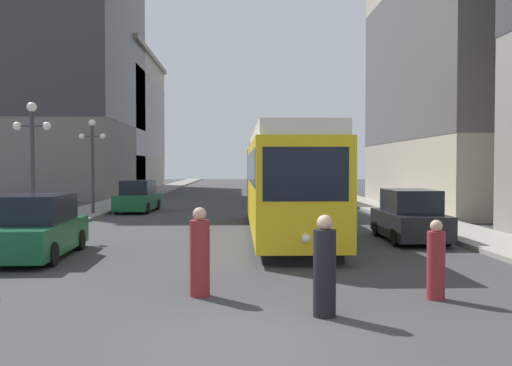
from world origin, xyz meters
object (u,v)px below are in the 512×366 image
at_px(streetcar, 284,180).
at_px(transit_bus, 305,175).
at_px(pedestrian_on_sidewalk, 200,255).
at_px(lamp_post_left_near, 32,146).
at_px(parked_car_right_far, 410,217).
at_px(pedestrian_crossing_far, 436,262).
at_px(pedestrian_crossing_near, 325,269).
at_px(lamp_post_left_far, 92,151).
at_px(parked_car_left_near, 38,228).
at_px(parked_car_left_mid, 138,197).

height_order(streetcar, transit_bus, streetcar).
xyz_separation_m(pedestrian_on_sidewalk, lamp_post_left_near, (-6.92, 9.58, 2.55)).
relative_size(parked_car_right_far, pedestrian_crossing_far, 2.67).
bearing_deg(pedestrian_crossing_near, lamp_post_left_far, 10.29).
relative_size(parked_car_left_near, pedestrian_crossing_far, 2.94).
bearing_deg(parked_car_right_far, pedestrian_crossing_near, 65.30).
distance_m(parked_car_right_far, pedestrian_on_sidewalk, 10.47).
xyz_separation_m(parked_car_left_mid, pedestrian_on_sidewalk, (5.02, -20.51, 0.00)).
bearing_deg(pedestrian_crossing_far, lamp_post_left_far, 52.00).
bearing_deg(transit_bus, pedestrian_crossing_far, -92.11).
distance_m(transit_bus, parked_car_left_near, 26.99).
bearing_deg(lamp_post_left_far, parked_car_left_near, -81.75).
xyz_separation_m(parked_car_left_near, pedestrian_crossing_near, (7.33, -6.40, -0.01)).
height_order(transit_bus, pedestrian_crossing_far, transit_bus).
distance_m(parked_car_left_near, lamp_post_left_near, 5.71).
xyz_separation_m(streetcar, parked_car_left_mid, (-7.55, 10.54, -1.26)).
xyz_separation_m(streetcar, lamp_post_left_near, (-9.45, -0.38, 1.29)).
relative_size(parked_car_left_near, parked_car_left_mid, 1.01).
height_order(parked_car_right_far, lamp_post_left_far, lamp_post_left_far).
height_order(pedestrian_crossing_near, pedestrian_on_sidewalk, pedestrian_on_sidewalk).
bearing_deg(pedestrian_crossing_far, lamp_post_left_near, 68.97).
xyz_separation_m(transit_bus, lamp_post_left_near, (-12.68, -19.98, 1.45)).
height_order(parked_car_left_near, parked_car_right_far, same).
distance_m(lamp_post_left_near, lamp_post_left_far, 8.35).
relative_size(parked_car_left_near, lamp_post_left_near, 0.95).
height_order(parked_car_left_mid, pedestrian_crossing_far, parked_car_left_mid).
bearing_deg(streetcar, lamp_post_left_near, -177.55).
relative_size(streetcar, parked_car_right_far, 3.43).
bearing_deg(parked_car_left_mid, streetcar, -51.03).
bearing_deg(parked_car_right_far, streetcar, -24.48).
distance_m(pedestrian_crossing_far, pedestrian_on_sidewalk, 4.73).
relative_size(parked_car_left_near, parked_car_right_far, 1.10).
height_order(streetcar, parked_car_left_near, streetcar).
bearing_deg(parked_car_left_near, lamp_post_left_far, 96.47).
relative_size(parked_car_left_mid, parked_car_right_far, 1.09).
bearing_deg(pedestrian_crossing_near, parked_car_right_far, -40.51).
xyz_separation_m(transit_bus, pedestrian_crossing_near, (-3.45, -31.12, -1.11)).
relative_size(transit_bus, pedestrian_crossing_far, 7.46).
xyz_separation_m(pedestrian_on_sidewalk, lamp_post_left_far, (-6.92, 17.94, 2.60)).
bearing_deg(lamp_post_left_far, streetcar, -40.16).
bearing_deg(streetcar, pedestrian_on_sidewalk, -104.07).
bearing_deg(parked_car_right_far, transit_bus, -86.39).
distance_m(parked_car_left_near, parked_car_left_mid, 15.66).
height_order(pedestrian_on_sidewalk, lamp_post_left_near, lamp_post_left_near).
relative_size(pedestrian_crossing_far, lamp_post_left_near, 0.32).
relative_size(transit_bus, lamp_post_left_near, 2.42).
bearing_deg(parked_car_left_mid, parked_car_left_near, -86.64).
xyz_separation_m(streetcar, pedestrian_crossing_far, (2.18, -10.37, -1.36)).
relative_size(lamp_post_left_near, lamp_post_left_far, 0.98).
height_order(parked_car_right_far, pedestrian_crossing_near, parked_car_right_far).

